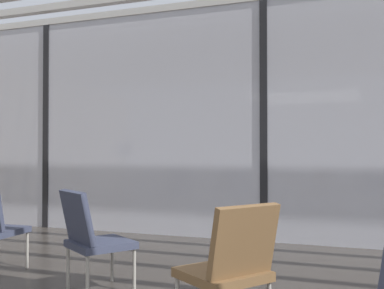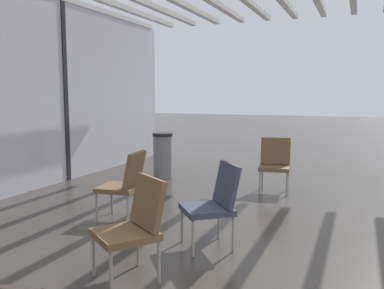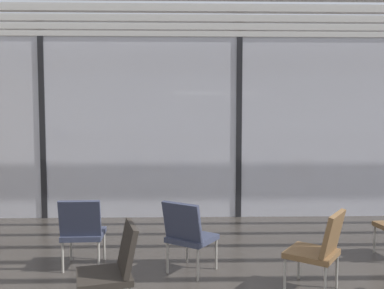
# 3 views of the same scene
# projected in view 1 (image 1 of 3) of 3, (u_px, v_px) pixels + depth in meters

# --- Properties ---
(glass_curtain_wall) EXTENTS (14.00, 0.08, 3.23)m
(glass_curtain_wall) POSITION_uv_depth(u_px,v_px,m) (264.00, 121.00, 6.09)
(glass_curtain_wall) COLOR silver
(glass_curtain_wall) RESTS_ON ground
(window_mullion_0) EXTENTS (0.10, 0.12, 3.23)m
(window_mullion_0) POSITION_uv_depth(u_px,v_px,m) (48.00, 126.00, 7.28)
(window_mullion_0) COLOR black
(window_mullion_0) RESTS_ON ground
(window_mullion_1) EXTENTS (0.10, 0.12, 3.23)m
(window_mullion_1) POSITION_uv_depth(u_px,v_px,m) (264.00, 121.00, 6.09)
(window_mullion_1) COLOR black
(window_mullion_1) RESTS_ON ground
(parked_airplane) EXTENTS (11.90, 3.64, 3.64)m
(parked_airplane) POSITION_uv_depth(u_px,v_px,m) (329.00, 127.00, 11.19)
(parked_airplane) COLOR silver
(parked_airplane) RESTS_ON ground
(lounge_chair_1) EXTENTS (0.71, 0.70, 0.87)m
(lounge_chair_1) POSITION_uv_depth(u_px,v_px,m) (231.00, 262.00, 2.85)
(lounge_chair_1) COLOR brown
(lounge_chair_1) RESTS_ON ground
(lounge_chair_3) EXTENTS (0.69, 0.70, 0.87)m
(lounge_chair_3) POSITION_uv_depth(u_px,v_px,m) (91.00, 234.00, 3.83)
(lounge_chair_3) COLOR #33384C
(lounge_chair_3) RESTS_ON ground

